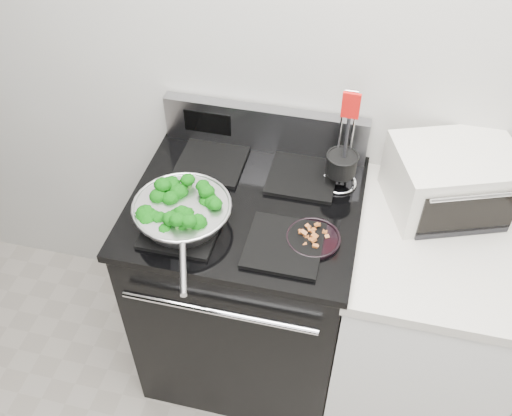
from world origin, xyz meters
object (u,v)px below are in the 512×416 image
(utensil_holder, at_px, (341,169))
(bacon_plate, at_px, (313,236))
(gas_range, at_px, (247,284))
(skillet, at_px, (182,212))
(toaster_oven, at_px, (452,180))

(utensil_holder, bearing_deg, bacon_plate, -96.67)
(gas_range, relative_size, skillet, 2.26)
(utensil_holder, height_order, toaster_oven, utensil_holder)
(bacon_plate, bearing_deg, utensil_holder, 80.79)
(skillet, height_order, bacon_plate, skillet)
(bacon_plate, xyz_separation_m, toaster_oven, (0.42, 0.30, 0.07))
(toaster_oven, bearing_deg, skillet, -179.36)
(bacon_plate, relative_size, utensil_holder, 0.46)
(gas_range, height_order, skillet, gas_range)
(toaster_oven, bearing_deg, gas_range, 174.25)
(gas_range, relative_size, utensil_holder, 2.91)
(skillet, bearing_deg, toaster_oven, 1.54)
(gas_range, xyz_separation_m, utensil_holder, (0.30, 0.16, 0.53))
(utensil_holder, bearing_deg, skillet, -144.11)
(utensil_holder, bearing_deg, gas_range, -148.98)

